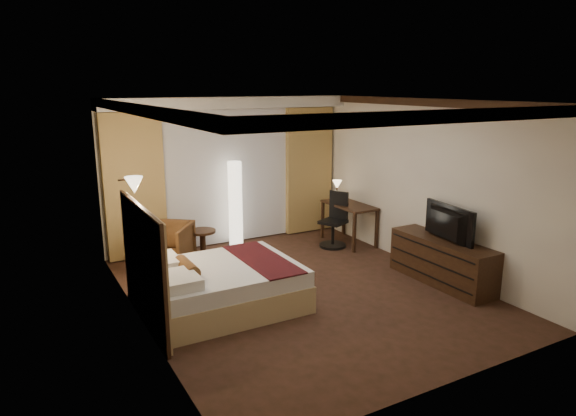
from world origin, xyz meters
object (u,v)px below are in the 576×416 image
floor_lamp (235,204)px  television (444,220)px  desk (349,224)px  office_chair (333,220)px  dresser (442,261)px  bed (222,287)px  side_table (203,244)px  armchair (164,244)px

floor_lamp → television: floor_lamp is taller
desk → office_chair: bearing=-172.7°
desk → dresser: 2.31m
floor_lamp → television: 3.68m
dresser → television: size_ratio=1.68×
bed → side_table: 2.07m
armchair → desk: size_ratio=0.73×
armchair → dresser: 4.35m
desk → office_chair: size_ratio=1.11×
side_table → television: size_ratio=0.48×
desk → floor_lamp: bearing=157.3°
side_table → television: 3.97m
side_table → desk: (2.69, -0.50, 0.13)m
television → dresser: bearing=-83.0°
floor_lamp → desk: floor_lamp is taller
office_chair → floor_lamp: bearing=126.5°
office_chair → dresser: (0.44, -2.26, -0.17)m
floor_lamp → bed: bearing=-117.5°
armchair → desk: (3.40, -0.34, -0.04)m
office_chair → television: size_ratio=0.98×
bed → dresser: bearing=-13.8°
bed → television: 3.34m
armchair → television: television is taller
bed → armchair: (-0.25, 1.86, 0.12)m
armchair → floor_lamp: floor_lamp is taller
bed → floor_lamp: 2.68m
armchair → office_chair: 3.04m
floor_lamp → desk: (1.94, -0.81, -0.42)m
dresser → bed: bearing=166.2°
armchair → dresser: armchair is taller
side_table → dresser: size_ratio=0.29×
side_table → office_chair: office_chair is taller
armchair → desk: bearing=31.9°
bed → television: size_ratio=1.92×
armchair → office_chair: size_ratio=0.81×
bed → side_table: bed is taller
side_table → desk: size_ratio=0.44×
dresser → side_table: bearing=134.4°
side_table → television: bearing=-46.0°
office_chair → bed: bearing=-176.4°
bed → side_table: size_ratio=3.97×
office_chair → television: television is taller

